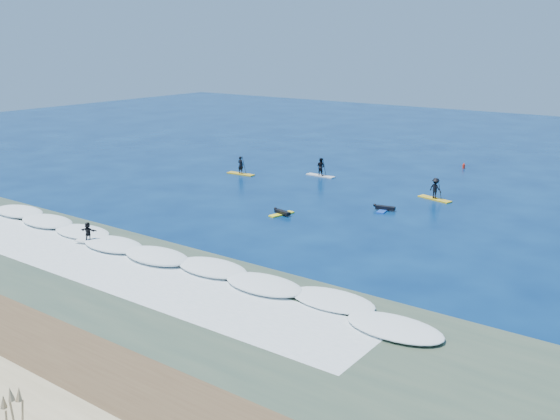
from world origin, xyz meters
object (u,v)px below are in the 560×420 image
Objects in this scene: sup_paddler_center at (321,168)px; prone_paddler_far at (384,208)px; sup_paddler_right at (435,190)px; marker_buoy at (464,166)px; sup_paddler_left at (241,168)px; wave_surfer at (88,233)px; prone_paddler_near at (282,213)px.

sup_paddler_center reaches higher than prone_paddler_far.
prone_paddler_far is at bearing -92.97° from sup_paddler_right.
marker_buoy is at bearing 52.10° from sup_paddler_center.
sup_paddler_center is 15.49m from marker_buoy.
sup_paddler_center is 1.32× the size of prone_paddler_far.
sup_paddler_left is 1.56× the size of wave_surfer.
sup_paddler_center is 14.24m from prone_paddler_near.
sup_paddler_left reaches higher than wave_surfer.
marker_buoy is (-2.67, 13.89, -0.55)m from sup_paddler_right.
sup_paddler_right is 5.90m from prone_paddler_far.
wave_surfer is (-1.06, -26.46, -0.01)m from sup_paddler_center.
marker_buoy is (4.93, 25.21, 0.12)m from prone_paddler_near.
sup_paddler_right is 28.01m from wave_surfer.
prone_paddler_near is (5.00, -13.32, -0.63)m from sup_paddler_center.
sup_paddler_right is at bearing -20.43° from prone_paddler_near.
sup_paddler_right is 1.36× the size of prone_paddler_far.
prone_paddler_far is at bearing -31.46° from prone_paddler_near.
wave_surfer is 3.05× the size of marker_buoy.
wave_surfer is at bearing -105.98° from marker_buoy.
prone_paddler_far is (-1.86, -5.56, -0.67)m from sup_paddler_right.
sup_paddler_left is at bearing 84.02° from wave_surfer.
wave_surfer is at bearing 137.77° from prone_paddler_far.
sup_paddler_right is 1.62× the size of wave_surfer.
sup_paddler_left is at bearing -136.67° from marker_buoy.
sup_paddler_right reaches higher than prone_paddler_far.
sup_paddler_center is 4.78× the size of marker_buoy.
sup_paddler_left is at bearing 65.03° from prone_paddler_near.
prone_paddler_near is (11.84, -9.39, -0.50)m from sup_paddler_left.
sup_paddler_right is 4.92× the size of marker_buoy.
sup_paddler_left is 0.96× the size of sup_paddler_right.
sup_paddler_left reaches higher than prone_paddler_near.
sup_paddler_right reaches higher than prone_paddler_near.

